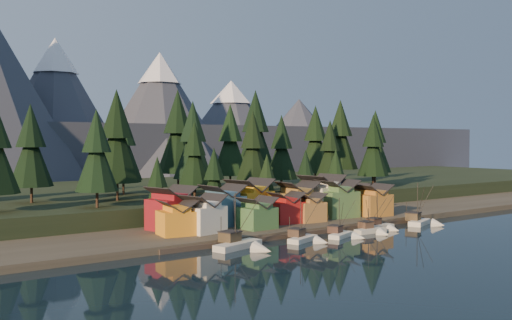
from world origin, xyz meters
TOP-DOWN VIEW (x-y plane):
  - ground at (0.00, 0.00)m, footprint 500.00×500.00m
  - shore_strip at (0.00, 40.00)m, footprint 400.00×50.00m
  - hillside at (0.00, 90.00)m, footprint 420.00×100.00m
  - dock at (0.00, 16.50)m, footprint 80.00×4.00m
  - mountain_ridge at (-4.20, 213.59)m, footprint 560.00×190.00m
  - boat_1 at (-23.61, 9.99)m, footprint 12.61×13.18m
  - boat_2 at (-7.71, 8.63)m, footprint 9.25×9.72m
  - boat_3 at (2.96, 7.76)m, footprint 8.61×9.08m
  - boat_4 at (12.67, 8.10)m, footprint 8.61×9.31m
  - boat_5 at (19.03, 10.98)m, footprint 9.04×9.81m
  - boat_6 at (33.12, 9.45)m, footprint 9.77×10.43m
  - house_front_0 at (-30.41, 25.60)m, footprint 8.56×8.20m
  - house_front_1 at (-24.04, 25.08)m, footprint 9.54×9.29m
  - house_front_2 at (-10.97, 22.65)m, footprint 7.82×7.88m
  - house_front_3 at (0.41, 25.88)m, footprint 8.33×8.03m
  - house_front_4 at (6.59, 24.65)m, footprint 7.70×8.21m
  - house_front_5 at (18.32, 26.20)m, footprint 10.26×9.48m
  - house_front_6 at (28.20, 22.59)m, footprint 9.16×8.73m
  - house_back_0 at (-28.02, 32.95)m, footprint 10.98×10.71m
  - house_back_1 at (-14.77, 31.66)m, footprint 9.15×9.25m
  - house_back_2 at (-5.07, 34.13)m, footprint 11.63×10.97m
  - house_back_3 at (8.04, 30.62)m, footprint 10.17×9.19m
  - house_back_4 at (17.50, 31.51)m, footprint 11.40×11.05m
  - house_back_5 at (31.40, 32.79)m, footprint 7.89×7.97m
  - tree_hill_1 at (-50.00, 68.00)m, footprint 11.01×11.01m
  - tree_hill_2 at (-40.00, 48.00)m, footprint 10.18×10.18m
  - tree_hill_3 at (-30.00, 60.00)m, footprint 12.79×12.79m
  - tree_hill_4 at (-22.00, 75.00)m, footprint 11.13×11.13m
  - tree_hill_5 at (-12.00, 50.00)m, footprint 9.21×9.21m
  - tree_hill_6 at (-4.00, 65.00)m, footprint 12.03×12.03m
  - tree_hill_7 at (6.00, 48.00)m, footprint 10.62×10.62m
  - tree_hill_8 at (14.00, 72.00)m, footprint 12.08×12.08m
  - tree_hill_9 at (22.00, 55.00)m, footprint 10.36×10.36m
  - tree_hill_10 at (30.00, 80.00)m, footprint 14.63×14.63m
  - tree_hill_11 at (38.00, 50.00)m, footprint 9.75×9.75m
  - tree_hill_12 at (46.00, 66.00)m, footprint 12.23×12.23m
  - tree_hill_13 at (56.00, 48.00)m, footprint 10.69×10.69m
  - tree_hill_14 at (64.00, 72.00)m, footprint 13.55×13.55m
  - tree_hill_15 at (0.00, 82.00)m, footprint 14.09×14.09m
  - tree_hill_17 at (68.00, 58.00)m, footprint 11.64×11.64m
  - tree_shore_0 at (-28.00, 40.00)m, footprint 7.22×7.22m
  - tree_shore_1 at (-12.00, 40.00)m, footprint 8.07×8.07m
  - tree_shore_2 at (5.00, 40.00)m, footprint 7.29×7.29m
  - tree_shore_3 at (19.00, 40.00)m, footprint 7.73×7.73m
  - tree_shore_4 at (31.00, 40.00)m, footprint 7.76×7.76m

SIDE VIEW (x-z plane):
  - ground at x=0.00m, z-range 0.00..0.00m
  - dock at x=0.00m, z-range 0.00..1.00m
  - shore_strip at x=0.00m, z-range 0.00..1.50m
  - boat_5 at x=19.03m, z-range -3.13..6.83m
  - boat_4 at x=12.67m, z-range -3.07..6.85m
  - boat_3 at x=2.96m, z-range -3.05..6.94m
  - boat_2 at x=-7.71m, z-range -3.24..7.29m
  - boat_1 at x=-23.61m, z-range -4.06..8.61m
  - boat_6 at x=33.12m, z-range -3.63..8.59m
  - hillside at x=0.00m, z-range 0.00..6.00m
  - house_front_4 at x=6.59m, z-range 1.68..8.90m
  - house_front_2 at x=-10.97m, z-range 1.69..9.01m
  - house_front_0 at x=-30.41m, z-range 1.69..9.33m
  - house_front_3 at x=0.41m, z-range 1.69..9.35m
  - house_back_5 at x=31.40m, z-range 1.70..9.71m
  - house_front_1 at x=-24.04m, z-range 1.71..10.18m
  - house_front_6 at x=28.20m, z-range 1.72..10.27m
  - house_back_3 at x=8.04m, z-range 1.75..11.49m
  - house_back_1 at x=-14.77m, z-range 1.74..11.59m
  - house_front_5 at x=18.32m, z-range 1.75..11.71m
  - house_back_0 at x=-28.02m, z-range 1.75..11.76m
  - house_back_2 at x=-5.07m, z-range 1.77..12.49m
  - house_back_4 at x=17.50m, z-range 1.78..12.88m
  - tree_shore_0 at x=-28.00m, z-range 2.28..19.08m
  - tree_shore_2 at x=5.00m, z-range 2.28..19.26m
  - tree_shore_3 at x=19.00m, z-range 2.33..20.34m
  - tree_shore_4 at x=31.00m, z-range 2.34..20.43m
  - tree_shore_1 at x=-12.00m, z-range 2.37..21.18m
  - tree_hill_5 at x=-12.00m, z-range 7.00..28.44m
  - tree_hill_11 at x=38.00m, z-range 7.06..29.77m
  - tree_hill_2 at x=-40.00m, z-range 7.10..30.81m
  - tree_hill_9 at x=22.00m, z-range 7.12..31.25m
  - tree_hill_7 at x=6.00m, z-range 7.15..31.90m
  - tree_hill_13 at x=56.00m, z-range 7.16..32.06m
  - tree_hill_1 at x=-50.00m, z-range 7.20..32.85m
  - tree_hill_4 at x=-22.00m, z-range 7.21..33.15m
  - tree_hill_17 at x=68.00m, z-range 7.27..34.39m
  - tree_hill_6 at x=-4.00m, z-range 7.31..35.34m
  - tree_hill_8 at x=14.00m, z-range 7.31..35.45m
  - tree_hill_12 at x=46.00m, z-range 7.33..35.82m
  - tree_hill_3 at x=-30.00m, z-range 7.39..37.20m
  - tree_hill_14 at x=64.00m, z-range 7.48..39.05m
  - tree_hill_15 at x=0.00m, z-range 7.54..40.36m
  - tree_hill_10 at x=30.00m, z-range 7.60..41.67m
  - mountain_ridge at x=-4.20m, z-range -18.94..71.06m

